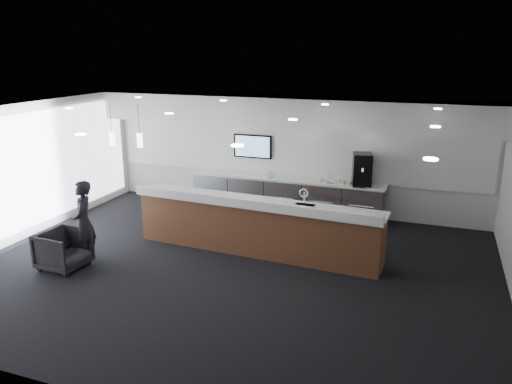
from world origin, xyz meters
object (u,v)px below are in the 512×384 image
(armchair, at_px, (64,250))
(lounge_guest, at_px, (84,222))
(service_counter, at_px, (256,226))
(coffee_machine, at_px, (362,169))

(armchair, xyz_separation_m, lounge_guest, (0.19, 0.42, 0.45))
(service_counter, xyz_separation_m, lounge_guest, (-3.03, -1.64, 0.26))
(service_counter, relative_size, coffee_machine, 6.90)
(service_counter, height_order, armchair, service_counter)
(coffee_machine, bearing_deg, armchair, -149.98)
(coffee_machine, relative_size, armchair, 0.92)
(lounge_guest, bearing_deg, coffee_machine, 102.65)
(service_counter, relative_size, armchair, 6.33)
(service_counter, xyz_separation_m, coffee_machine, (1.74, 2.63, 0.76))
(armchair, bearing_deg, coffee_machine, -43.42)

